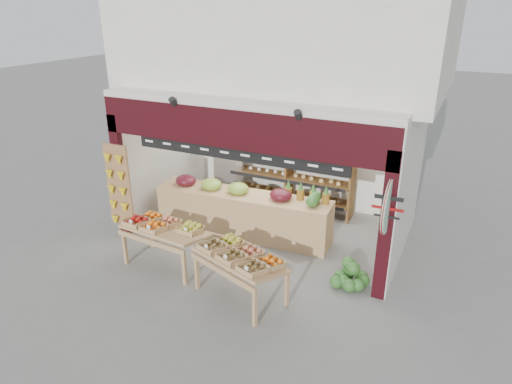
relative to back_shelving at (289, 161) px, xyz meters
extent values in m
plane|color=slate|center=(0.03, -1.71, -1.22)|extent=(60.00, 60.00, 0.00)
cube|color=white|center=(0.03, 0.58, 0.28)|extent=(5.76, 0.18, 3.00)
cube|color=white|center=(-2.76, -1.11, 0.28)|extent=(0.18, 3.38, 3.00)
cube|color=white|center=(2.82, -1.11, 0.28)|extent=(0.18, 3.38, 3.00)
cube|color=white|center=(0.03, -1.11, 1.84)|extent=(5.76, 3.38, 0.12)
cube|color=white|center=(0.03, -0.01, 2.98)|extent=(6.36, 4.60, 2.40)
cube|color=black|center=(0.03, -2.76, 1.43)|extent=(5.70, 0.14, 0.70)
cube|color=black|center=(-2.72, -2.76, 0.11)|extent=(0.22, 0.14, 2.65)
cube|color=black|center=(2.78, -2.76, 0.11)|extent=(0.22, 0.14, 2.65)
cube|color=black|center=(0.03, -2.73, 0.98)|extent=(4.20, 0.05, 0.26)
cylinder|color=white|center=(0.13, -2.66, 1.23)|extent=(0.34, 0.05, 0.34)
cube|color=#987345|center=(-2.70, -2.85, -0.07)|extent=(0.60, 0.04, 1.80)
cylinder|color=silver|center=(2.78, -2.85, 0.53)|extent=(0.04, 0.90, 0.90)
cylinder|color=maroon|center=(2.78, -2.87, 0.53)|extent=(0.01, 0.92, 0.92)
cube|color=brown|center=(-1.54, 0.00, -0.39)|extent=(0.05, 0.51, 1.64)
cube|color=brown|center=(0.00, 0.00, -0.39)|extent=(0.05, 0.51, 1.64)
cube|color=brown|center=(1.54, 0.00, -0.39)|extent=(0.05, 0.51, 1.64)
cube|color=brown|center=(0.00, 0.00, -0.86)|extent=(3.08, 0.51, 0.04)
cube|color=brown|center=(0.00, 0.00, -0.39)|extent=(3.08, 0.51, 0.04)
cube|color=brown|center=(0.00, 0.00, 0.07)|extent=(3.08, 0.51, 0.04)
cube|color=brown|center=(0.00, 0.00, 0.43)|extent=(3.08, 0.51, 0.04)
cone|color=olive|center=(-1.23, 0.00, 0.57)|extent=(0.32, 0.32, 0.28)
cone|color=olive|center=(-0.74, 0.00, 0.57)|extent=(0.32, 0.32, 0.28)
cone|color=olive|center=(-0.25, 0.00, 0.57)|extent=(0.32, 0.32, 0.28)
cone|color=olive|center=(0.25, 0.00, 0.57)|extent=(0.32, 0.32, 0.28)
cone|color=olive|center=(0.74, 0.00, 0.57)|extent=(0.32, 0.32, 0.28)
cone|color=olive|center=(1.23, 0.00, 0.57)|extent=(0.32, 0.32, 0.28)
cube|color=silver|center=(-1.59, 0.04, -0.36)|extent=(0.84, 0.84, 1.71)
cube|color=silver|center=(-1.15, -1.09, -1.02)|extent=(0.49, 0.40, 0.39)
cube|color=silver|center=(-1.10, -1.09, -0.66)|extent=(0.45, 0.37, 0.33)
cube|color=#13491C|center=(-0.59, -1.13, -1.05)|extent=(0.47, 0.37, 0.33)
cube|color=silver|center=(-0.63, -0.73, -1.06)|extent=(0.42, 0.35, 0.31)
cube|color=tan|center=(-0.37, -1.70, -0.74)|extent=(3.85, 0.97, 0.95)
ellipsoid|color=#59141E|center=(-1.75, -1.78, -0.16)|extent=(0.47, 0.42, 0.25)
ellipsoid|color=#8CB23F|center=(-1.11, -1.74, -0.16)|extent=(0.47, 0.42, 0.25)
ellipsoid|color=#8CB23F|center=(-0.48, -1.71, -0.16)|extent=(0.47, 0.42, 0.25)
ellipsoid|color=#59141E|center=(0.47, -1.65, -0.16)|extent=(0.47, 0.42, 0.25)
cylinder|color=olive|center=(0.57, -1.48, -0.15)|extent=(0.15, 0.15, 0.22)
cylinder|color=olive|center=(0.83, -1.47, -0.15)|extent=(0.15, 0.15, 0.22)
cylinder|color=olive|center=(1.10, -1.45, -0.15)|extent=(0.15, 0.15, 0.22)
cylinder|color=olive|center=(1.36, -1.43, -0.15)|extent=(0.15, 0.15, 0.22)
cube|color=tan|center=(-1.11, -3.46, -0.49)|extent=(1.62, 0.99, 0.23)
cube|color=tan|center=(-1.86, -3.78, -0.90)|extent=(0.06, 0.06, 0.63)
cube|color=tan|center=(-0.43, -3.89, -0.90)|extent=(0.06, 0.06, 0.63)
cube|color=tan|center=(-1.80, -3.03, -0.90)|extent=(0.06, 0.06, 0.63)
cube|color=tan|center=(-0.37, -3.14, -0.90)|extent=(0.06, 0.06, 0.63)
cube|color=tan|center=(0.64, -3.78, -0.49)|extent=(1.75, 1.33, 0.23)
cube|color=tan|center=(-0.16, -3.90, -0.90)|extent=(0.08, 0.08, 0.63)
cube|color=tan|center=(1.20, -4.37, -0.90)|extent=(0.08, 0.08, 0.63)
cube|color=tan|center=(0.09, -3.19, -0.90)|extent=(0.08, 0.08, 0.63)
cube|color=tan|center=(1.44, -3.66, -0.90)|extent=(0.08, 0.08, 0.63)
sphere|color=#184819|center=(2.16, -2.74, -1.09)|extent=(0.25, 0.25, 0.25)
sphere|color=#184819|center=(2.42, -2.74, -1.09)|extent=(0.25, 0.25, 0.25)
sphere|color=#184819|center=(2.16, -2.48, -1.09)|extent=(0.25, 0.25, 0.25)
sphere|color=#184819|center=(2.42, -2.48, -1.09)|extent=(0.25, 0.25, 0.25)
sphere|color=#184819|center=(2.29, -2.61, -0.87)|extent=(0.25, 0.25, 0.25)
sphere|color=#184819|center=(2.29, -2.83, -1.09)|extent=(0.25, 0.25, 0.25)
sphere|color=#184819|center=(2.07, -2.61, -1.09)|extent=(0.25, 0.25, 0.25)
sphere|color=#184819|center=(2.16, -2.46, -0.87)|extent=(0.25, 0.25, 0.25)
sphere|color=#184819|center=(2.46, -2.58, -1.09)|extent=(0.25, 0.25, 0.25)
sphere|color=#184819|center=(2.05, -2.81, -1.09)|extent=(0.25, 0.25, 0.25)
camera|label=1|loc=(3.72, -9.60, 3.48)|focal=32.00mm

